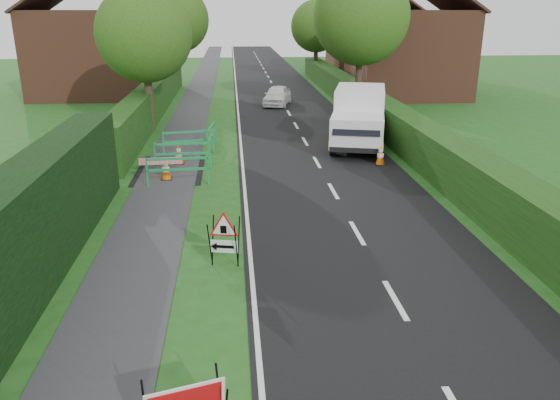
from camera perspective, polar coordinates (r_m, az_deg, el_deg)
ground at (r=10.18m, az=-0.40°, el=-13.87°), size 120.00×120.00×0.00m
road_surface at (r=43.96m, az=-0.85°, el=12.07°), size 6.00×90.00×0.02m
footpath at (r=43.91m, az=-8.18°, el=11.88°), size 2.00×90.00×0.02m
hedge_west_far at (r=31.30m, az=-13.02°, el=8.60°), size 1.00×24.00×1.80m
hedge_east at (r=26.12m, az=11.13°, el=6.66°), size 1.20×50.00×1.50m
house_west at (r=39.70m, az=-19.22°, el=14.46°), size 7.50×7.40×7.88m
house_east_a at (r=38.41m, az=13.15°, el=14.87°), size 7.50×7.40×7.88m
house_east_b at (r=52.13m, az=9.45°, el=16.16°), size 7.50×7.40×7.88m
tree_nw at (r=26.80m, az=-14.01°, el=16.47°), size 4.40×4.40×6.70m
tree_ne at (r=31.30m, az=8.49°, el=18.42°), size 5.20×5.20×7.79m
tree_fw at (r=42.68m, az=-10.82°, el=18.03°), size 4.80×4.80×7.24m
tree_fe at (r=47.05m, az=3.82°, el=17.66°), size 4.20×4.20×6.33m
triangle_sign at (r=12.33m, az=-6.05°, el=-3.67°), size 0.91×0.91×1.12m
works_van at (r=23.61m, az=8.25°, el=8.64°), size 3.29×5.57×2.39m
traffic_cone_0 at (r=20.90m, az=10.46°, el=4.66°), size 0.38×0.38×0.79m
traffic_cone_1 at (r=23.39m, az=8.43°, el=6.33°), size 0.38×0.38×0.79m
traffic_cone_2 at (r=25.01m, az=8.70°, el=7.16°), size 0.38×0.38×0.79m
traffic_cone_3 at (r=19.16m, az=-11.83°, el=3.22°), size 0.38×0.38×0.79m
traffic_cone_4 at (r=21.02m, az=-10.54°, el=4.74°), size 0.38×0.38×0.79m
ped_barrier_0 at (r=18.37m, az=-10.65°, el=3.39°), size 2.08×0.46×1.00m
ped_barrier_1 at (r=20.41m, az=-10.16°, el=5.01°), size 2.08×0.47×1.00m
ped_barrier_2 at (r=22.37m, az=-9.55°, el=6.31°), size 2.09×0.69×1.00m
ped_barrier_3 at (r=23.17m, az=-7.20°, el=6.87°), size 0.58×2.09×1.00m
redwhite_plank at (r=20.07m, az=-12.31°, el=2.76°), size 1.50×0.13×0.25m
hatchback_car at (r=33.80m, az=-0.28°, el=10.87°), size 2.22×3.70×1.18m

